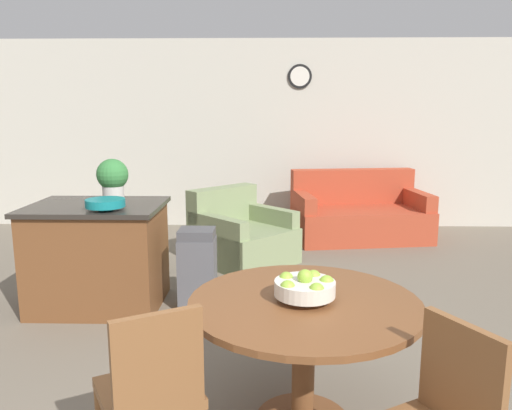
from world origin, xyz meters
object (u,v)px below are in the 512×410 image
at_px(trash_bin, 197,269).
at_px(couch, 359,216).
at_px(fruit_bowl, 305,287).
at_px(kitchen_island, 99,255).
at_px(dining_chair_near_left, 152,388).
at_px(armchair, 241,237).
at_px(teal_bowl, 105,203).
at_px(dining_table, 304,330).
at_px(potted_plant, 113,177).

xyz_separation_m(trash_bin, couch, (1.84, 2.48, -0.05)).
relative_size(fruit_bowl, kitchen_island, 0.28).
distance_m(dining_chair_near_left, armchair, 3.51).
bearing_deg(fruit_bowl, trash_bin, 115.74).
distance_m(teal_bowl, trash_bin, 0.96).
xyz_separation_m(dining_chair_near_left, teal_bowl, (-0.80, 1.92, 0.47)).
xyz_separation_m(dining_table, teal_bowl, (-1.50, 1.45, 0.40)).
xyz_separation_m(kitchen_island, teal_bowl, (0.16, -0.23, 0.51)).
relative_size(dining_table, kitchen_island, 1.08).
relative_size(fruit_bowl, couch, 0.17).
bearing_deg(kitchen_island, fruit_bowl, -45.35).
bearing_deg(fruit_bowl, kitchen_island, 134.65).
height_order(kitchen_island, trash_bin, kitchen_island).
relative_size(trash_bin, armchair, 0.54).
height_order(teal_bowl, trash_bin, teal_bowl).
height_order(kitchen_island, potted_plant, potted_plant).
height_order(dining_chair_near_left, trash_bin, dining_chair_near_left).
height_order(kitchen_island, teal_bowl, teal_bowl).
distance_m(dining_chair_near_left, trash_bin, 2.14).
bearing_deg(armchair, dining_chair_near_left, -138.35).
height_order(dining_table, fruit_bowl, fruit_bowl).
relative_size(fruit_bowl, teal_bowl, 1.01).
bearing_deg(potted_plant, dining_table, -50.80).
xyz_separation_m(dining_table, dining_chair_near_left, (-0.70, -0.47, -0.06)).
xyz_separation_m(fruit_bowl, teal_bowl, (-1.50, 1.45, 0.16)).
bearing_deg(dining_chair_near_left, fruit_bowl, 4.86).
relative_size(dining_chair_near_left, trash_bin, 1.27).
height_order(fruit_bowl, potted_plant, potted_plant).
xyz_separation_m(dining_chair_near_left, potted_plant, (-0.89, 2.42, 0.61)).
height_order(potted_plant, armchair, potted_plant).
bearing_deg(trash_bin, kitchen_island, 178.24).
distance_m(trash_bin, armchair, 1.40).
distance_m(dining_table, potted_plant, 2.57).
height_order(potted_plant, couch, potted_plant).
bearing_deg(trash_bin, dining_chair_near_left, -87.37).
bearing_deg(dining_table, kitchen_island, 134.62).
bearing_deg(couch, fruit_bowl, -111.97).
relative_size(dining_table, trash_bin, 1.74).
distance_m(dining_table, kitchen_island, 2.37).
bearing_deg(trash_bin, fruit_bowl, -64.26).
distance_m(dining_chair_near_left, couch, 4.93).
relative_size(teal_bowl, potted_plant, 0.86).
relative_size(fruit_bowl, armchair, 0.24).
xyz_separation_m(teal_bowl, couch, (2.54, 2.69, -0.66)).
relative_size(dining_chair_near_left, kitchen_island, 0.79).
height_order(fruit_bowl, trash_bin, fruit_bowl).
bearing_deg(dining_chair_near_left, trash_bin, 63.76).
relative_size(dining_chair_near_left, fruit_bowl, 2.80).
bearing_deg(dining_table, armchair, 99.28).
bearing_deg(kitchen_island, dining_table, -45.38).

